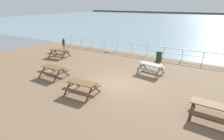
# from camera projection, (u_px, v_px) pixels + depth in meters

# --- Properties ---
(ground_plane) EXTENTS (30.00, 24.00, 0.20)m
(ground_plane) POSITION_uv_depth(u_px,v_px,m) (118.00, 85.00, 12.40)
(ground_plane) COLOR brown
(sea_band) EXTENTS (142.00, 90.00, 0.01)m
(sea_band) POSITION_uv_depth(u_px,v_px,m) (203.00, 21.00, 54.83)
(sea_band) COLOR gray
(sea_band) RESTS_ON ground
(distant_shoreline) EXTENTS (142.00, 6.00, 1.80)m
(distant_shoreline) POSITION_uv_depth(u_px,v_px,m) (212.00, 14.00, 89.45)
(distant_shoreline) COLOR #4C4C47
(distant_shoreline) RESTS_ON ground
(seaward_railing) EXTENTS (23.07, 0.07, 1.08)m
(seaward_railing) POSITION_uv_depth(u_px,v_px,m) (155.00, 49.00, 18.34)
(seaward_railing) COLOR white
(seaward_railing) RESTS_ON ground
(picnic_table_near_left) EXTENTS (1.88, 1.63, 0.80)m
(picnic_table_near_left) POSITION_uv_depth(u_px,v_px,m) (82.00, 85.00, 10.70)
(picnic_table_near_left) COLOR brown
(picnic_table_near_left) RESTS_ON ground
(picnic_table_mid_centre) EXTENTS (2.02, 1.79, 0.80)m
(picnic_table_mid_centre) POSITION_uv_depth(u_px,v_px,m) (59.00, 51.00, 18.21)
(picnic_table_mid_centre) COLOR brown
(picnic_table_mid_centre) RESTS_ON ground
(picnic_table_far_left) EXTENTS (1.99, 1.76, 0.80)m
(picnic_table_far_left) POSITION_uv_depth(u_px,v_px,m) (151.00, 66.00, 13.90)
(picnic_table_far_left) COLOR gray
(picnic_table_far_left) RESTS_ON ground
(picnic_table_far_right) EXTENTS (1.83, 1.57, 0.80)m
(picnic_table_far_right) POSITION_uv_depth(u_px,v_px,m) (53.00, 69.00, 13.27)
(picnic_table_far_right) COLOR brown
(picnic_table_far_right) RESTS_ON ground
(picnic_table_seaward) EXTENTS (1.87, 1.61, 0.80)m
(picnic_table_seaward) POSITION_uv_depth(u_px,v_px,m) (211.00, 108.00, 8.38)
(picnic_table_seaward) COLOR brown
(picnic_table_seaward) RESTS_ON ground
(visitor) EXTENTS (0.36, 0.47, 1.66)m
(visitor) POSITION_uv_depth(u_px,v_px,m) (64.00, 44.00, 19.73)
(visitor) COLOR slate
(visitor) RESTS_ON ground
(litter_bin) EXTENTS (0.55, 0.55, 0.95)m
(litter_bin) POSITION_uv_depth(u_px,v_px,m) (159.00, 57.00, 16.83)
(litter_bin) COLOR #1E4723
(litter_bin) RESTS_ON ground
(rope_coil) EXTENTS (0.55, 0.55, 0.11)m
(rope_coil) POSITION_uv_depth(u_px,v_px,m) (107.00, 52.00, 20.21)
(rope_coil) COLOR tan
(rope_coil) RESTS_ON ground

